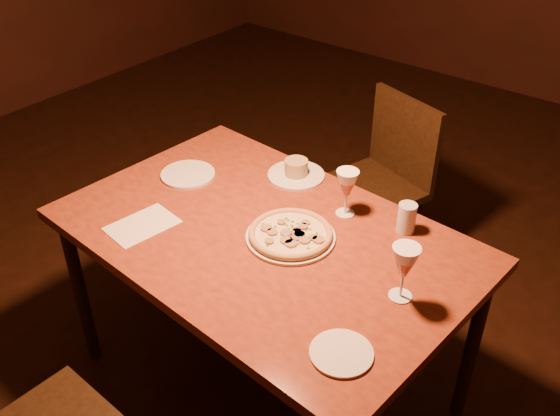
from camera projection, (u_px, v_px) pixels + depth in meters
The scene contains 11 objects.
floor at pixel (243, 343), 2.84m from camera, with size 7.00×7.00×0.00m, color black.
dining_table at pixel (265, 248), 2.26m from camera, with size 1.54×1.05×0.79m.
chair_far at pixel (381, 178), 3.06m from camera, with size 0.54×0.54×0.90m.
pizza_plate at pixel (291, 234), 2.18m from camera, with size 0.32×0.32×0.03m.
ramekin_saucer at pixel (296, 171), 2.52m from camera, with size 0.23×0.23×0.07m.
wine_glass_far at pixel (346, 193), 2.27m from camera, with size 0.08×0.08×0.18m, color #A95546, non-canonical shape.
wine_glass_right at pixel (403, 273), 1.89m from camera, with size 0.09×0.09×0.19m, color #A95546, non-canonical shape.
water_tumbler at pixel (407, 218), 2.20m from camera, with size 0.07×0.07×0.11m, color silver.
side_plate_left at pixel (188, 174), 2.54m from camera, with size 0.22×0.22×0.01m, color silver.
side_plate_near at pixel (341, 353), 1.74m from camera, with size 0.18×0.18×0.01m, color silver.
menu_card at pixel (142, 225), 2.25m from camera, with size 0.17×0.24×0.00m, color silver.
Camera 1 is at (1.37, -1.46, 2.11)m, focal length 40.00 mm.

